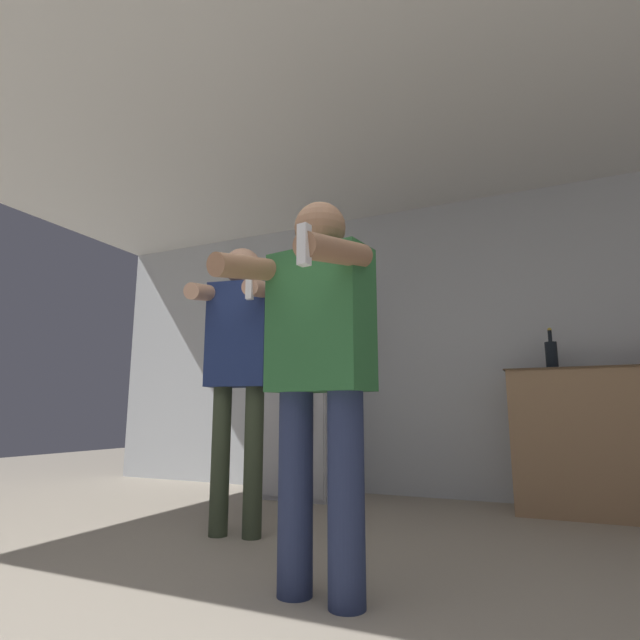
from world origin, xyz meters
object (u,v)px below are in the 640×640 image
at_px(person_woman_foreground, 318,357).
at_px(person_man_side, 239,350).
at_px(refrigerator, 307,399).
at_px(bottle_red_label, 552,355).

bearing_deg(person_woman_foreground, person_man_side, 140.25).
height_order(refrigerator, person_woman_foreground, refrigerator).
distance_m(refrigerator, person_man_side, 1.51).
bearing_deg(bottle_red_label, refrigerator, -177.03).
height_order(bottle_red_label, person_woman_foreground, person_woman_foreground).
xyz_separation_m(bottle_red_label, person_woman_foreground, (-0.88, -2.28, -0.20)).
distance_m(refrigerator, bottle_red_label, 2.01).
height_order(refrigerator, bottle_red_label, refrigerator).
relative_size(bottle_red_label, person_man_side, 0.19).
distance_m(person_woman_foreground, person_man_side, 1.11).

